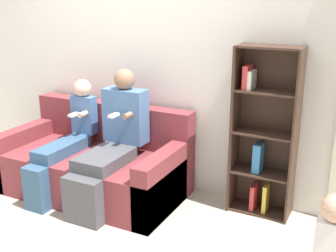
# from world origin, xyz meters

# --- Properties ---
(ground_plane) EXTENTS (14.00, 14.00, 0.00)m
(ground_plane) POSITION_xyz_m (0.00, 0.00, 0.00)
(ground_plane) COLOR #B2A893
(back_wall) EXTENTS (10.00, 0.06, 2.55)m
(back_wall) POSITION_xyz_m (0.00, 1.05, 1.27)
(back_wall) COLOR silver
(back_wall) RESTS_ON ground_plane
(couch) EXTENTS (1.75, 0.92, 0.81)m
(couch) POSITION_xyz_m (-0.21, 0.56, 0.27)
(couch) COLOR maroon
(couch) RESTS_ON ground_plane
(adult_seated) EXTENTS (0.40, 0.85, 1.20)m
(adult_seated) POSITION_xyz_m (0.08, 0.46, 0.60)
(adult_seated) COLOR #47474C
(adult_seated) RESTS_ON ground_plane
(child_seated) EXTENTS (0.25, 0.87, 1.06)m
(child_seated) POSITION_xyz_m (-0.43, 0.41, 0.52)
(child_seated) COLOR #335170
(child_seated) RESTS_ON ground_plane
(toddler_standing) EXTENTS (0.19, 0.17, 0.78)m
(toddler_standing) POSITION_xyz_m (2.02, -0.17, 0.43)
(toddler_standing) COLOR #47474C
(toddler_standing) RESTS_ON ground_plane
(bookshelf) EXTENTS (0.53, 0.27, 1.46)m
(bookshelf) POSITION_xyz_m (1.32, 0.91, 0.71)
(bookshelf) COLOR #3D281E
(bookshelf) RESTS_ON ground_plane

